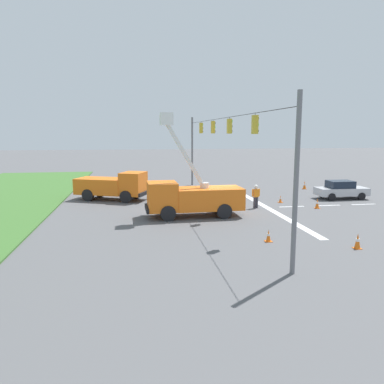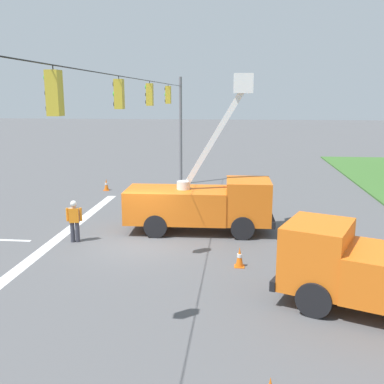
% 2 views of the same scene
% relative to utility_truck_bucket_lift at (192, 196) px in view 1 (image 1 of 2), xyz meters
% --- Properties ---
extents(ground_plane, '(200.00, 200.00, 0.00)m').
position_rel_utility_truck_bucket_lift_xyz_m(ground_plane, '(2.14, -2.40, -1.41)').
color(ground_plane, '#565659').
extents(lane_markings, '(17.60, 15.25, 0.01)m').
position_rel_utility_truck_bucket_lift_xyz_m(lane_markings, '(2.14, -7.56, -1.41)').
color(lane_markings, silver).
rests_on(lane_markings, ground).
extents(signal_gantry, '(26.20, 0.33, 7.20)m').
position_rel_utility_truck_bucket_lift_xyz_m(signal_gantry, '(2.13, -2.41, 3.17)').
color(signal_gantry, slate).
rests_on(signal_gantry, ground).
extents(utility_truck_bucket_lift, '(2.50, 6.57, 6.88)m').
position_rel_utility_truck_bucket_lift_xyz_m(utility_truck_bucket_lift, '(0.00, 0.00, 0.00)').
color(utility_truck_bucket_lift, orange).
rests_on(utility_truck_bucket_lift, ground).
extents(utility_truck_support_near, '(4.40, 6.36, 2.38)m').
position_rel_utility_truck_bucket_lift_xyz_m(utility_truck_support_near, '(7.24, 5.52, -0.20)').
color(utility_truck_support_near, orange).
rests_on(utility_truck_support_near, ground).
extents(sedan_silver, '(1.97, 4.32, 1.56)m').
position_rel_utility_truck_bucket_lift_xyz_m(sedan_silver, '(4.80, -13.68, -0.63)').
color(sedan_silver, '#B7B7BC').
rests_on(sedan_silver, ground).
extents(road_worker, '(0.31, 0.64, 1.77)m').
position_rel_utility_truck_bucket_lift_xyz_m(road_worker, '(2.05, -5.17, -0.42)').
color(road_worker, '#383842').
rests_on(road_worker, ground).
extents(traffic_cone_foreground_left, '(0.36, 0.36, 0.82)m').
position_rel_utility_truck_bucket_lift_xyz_m(traffic_cone_foreground_left, '(11.74, 2.22, -1.00)').
color(traffic_cone_foreground_left, orange).
rests_on(traffic_cone_foreground_left, ground).
extents(traffic_cone_foreground_right, '(0.36, 0.36, 0.82)m').
position_rel_utility_truck_bucket_lift_xyz_m(traffic_cone_foreground_right, '(10.49, -13.09, -1.00)').
color(traffic_cone_foreground_right, orange).
rests_on(traffic_cone_foreground_right, ground).
extents(traffic_cone_mid_left, '(0.36, 0.36, 0.64)m').
position_rel_utility_truck_bucket_lift_xyz_m(traffic_cone_mid_left, '(-6.45, -3.03, -1.11)').
color(traffic_cone_mid_left, orange).
rests_on(traffic_cone_mid_left, ground).
extents(traffic_cone_mid_right, '(0.36, 0.36, 0.76)m').
position_rel_utility_truck_bucket_lift_xyz_m(traffic_cone_mid_right, '(-8.26, -6.91, -1.04)').
color(traffic_cone_mid_right, orange).
rests_on(traffic_cone_mid_right, ground).
extents(traffic_cone_near_bucket, '(0.36, 0.36, 0.74)m').
position_rel_utility_truck_bucket_lift_xyz_m(traffic_cone_near_bucket, '(1.25, -9.70, -1.05)').
color(traffic_cone_near_bucket, orange).
rests_on(traffic_cone_near_bucket, ground).
extents(traffic_cone_lane_edge_a, '(0.36, 0.36, 0.74)m').
position_rel_utility_truck_bucket_lift_xyz_m(traffic_cone_lane_edge_a, '(4.14, 1.64, -1.05)').
color(traffic_cone_lane_edge_a, orange).
rests_on(traffic_cone_lane_edge_a, ground).
extents(traffic_cone_lane_edge_b, '(0.36, 0.36, 0.60)m').
position_rel_utility_truck_bucket_lift_xyz_m(traffic_cone_lane_edge_b, '(3.90, -7.88, -1.13)').
color(traffic_cone_lane_edge_b, orange).
rests_on(traffic_cone_lane_edge_b, ground).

